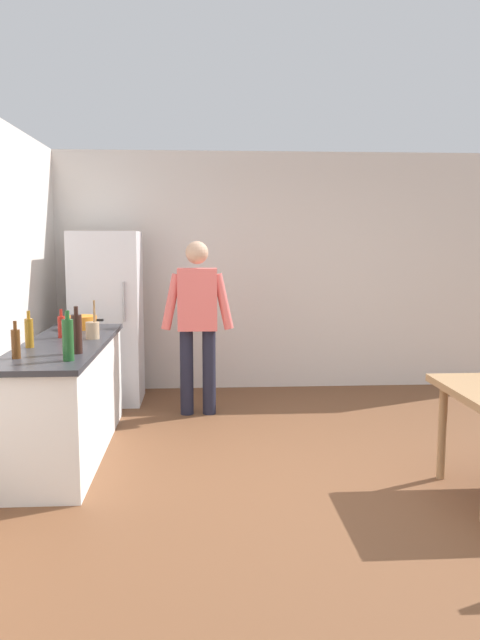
{
  "coord_description": "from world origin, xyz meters",
  "views": [
    {
      "loc": [
        -0.92,
        -4.13,
        1.7
      ],
      "look_at": [
        -0.57,
        1.22,
        1.01
      ],
      "focal_mm": 34.77,
      "sensor_mm": 36.0,
      "label": 1
    }
  ],
  "objects": [
    {
      "name": "wall_back",
      "position": [
        0.0,
        3.0,
        1.35
      ],
      "size": [
        6.4,
        0.12,
        2.7
      ],
      "primitive_type": "cube",
      "color": "silver",
      "rests_on": "ground_plane"
    },
    {
      "name": "bottle_wine_dark",
      "position": [
        -1.8,
        0.29,
        1.05
      ],
      "size": [
        0.08,
        0.08,
        0.34
      ],
      "color": "black",
      "rests_on": "kitchen_counter"
    },
    {
      "name": "person",
      "position": [
        -0.95,
        1.85,
        0.98
      ],
      "size": [
        0.7,
        0.22,
        1.7
      ],
      "color": "#1E1E2D",
      "rests_on": "ground_plane"
    },
    {
      "name": "kitchen_counter",
      "position": [
        -2.0,
        0.8,
        0.45
      ],
      "size": [
        0.64,
        2.2,
        0.9
      ],
      "color": "white",
      "rests_on": "ground_plane"
    },
    {
      "name": "utensil_jar",
      "position": [
        -1.81,
        0.96,
        0.98
      ],
      "size": [
        0.11,
        0.11,
        0.32
      ],
      "color": "tan",
      "rests_on": "kitchen_counter"
    },
    {
      "name": "bottle_oil_amber",
      "position": [
        -2.21,
        0.57,
        1.02
      ],
      "size": [
        0.06,
        0.06,
        0.28
      ],
      "color": "#996619",
      "rests_on": "kitchen_counter"
    },
    {
      "name": "bottle_wine_green",
      "position": [
        -1.81,
        0.03,
        1.05
      ],
      "size": [
        0.08,
        0.08,
        0.34
      ],
      "color": "#1E5123",
      "rests_on": "kitchen_counter"
    },
    {
      "name": "ground_plane",
      "position": [
        0.0,
        0.0,
        0.0
      ],
      "size": [
        14.0,
        14.0,
        0.0
      ],
      "primitive_type": "plane",
      "color": "brown"
    },
    {
      "name": "bottle_beer_brown",
      "position": [
        -2.18,
        0.13,
        1.01
      ],
      "size": [
        0.06,
        0.06,
        0.26
      ],
      "color": "#5B3314",
      "rests_on": "kitchen_counter"
    },
    {
      "name": "refrigerator",
      "position": [
        -1.9,
        2.4,
        0.9
      ],
      "size": [
        0.7,
        0.67,
        1.8
      ],
      "color": "white",
      "rests_on": "ground_plane"
    },
    {
      "name": "cooking_pot",
      "position": [
        -2.01,
        1.56,
        0.96
      ],
      "size": [
        0.4,
        0.28,
        0.12
      ],
      "color": "orange",
      "rests_on": "kitchen_counter"
    },
    {
      "name": "bottle_sauce_red",
      "position": [
        -2.07,
        1.04,
        1.0
      ],
      "size": [
        0.06,
        0.06,
        0.24
      ],
      "color": "#B22319",
      "rests_on": "kitchen_counter"
    }
  ]
}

